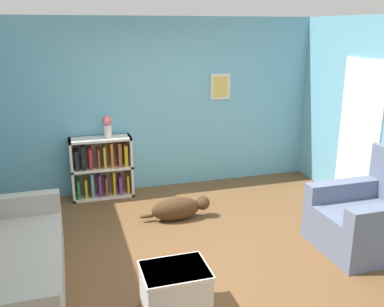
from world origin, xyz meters
The scene contains 8 objects.
ground_plane centered at (0.00, 0.00, 0.00)m, with size 14.00×14.00×0.00m, color brown.
wall_back centered at (0.00, 2.25, 1.30)m, with size 5.60×0.13×2.60m.
couch centered at (-2.02, -0.39, 0.32)m, with size 0.94×2.09×0.86m.
bookshelf centered at (-0.91, 2.03, 0.44)m, with size 0.89×0.34×0.91m.
recliner_chair centered at (1.89, -0.43, 0.36)m, with size 1.07×0.94×1.09m.
coffee_table centered at (-0.56, -0.94, 0.23)m, with size 0.58×0.47×0.44m.
dog centered at (-0.03, 0.91, 0.16)m, with size 0.94×0.27×0.30m.
vase centered at (-0.79, 2.01, 1.09)m, with size 0.15×0.15×0.32m.
Camera 1 is at (-1.35, -4.10, 2.44)m, focal length 40.00 mm.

